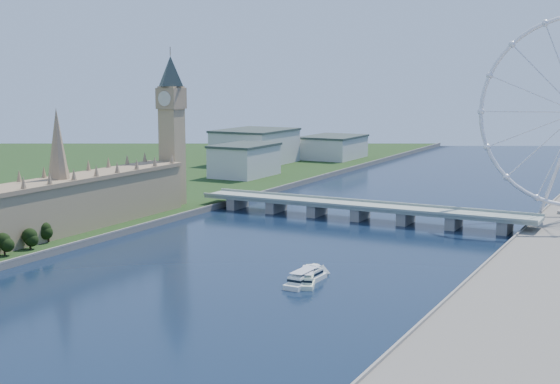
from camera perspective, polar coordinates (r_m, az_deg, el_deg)
The scene contains 6 objects.
parliament_range at distance 451.73m, azimuth -15.79°, elevation -0.95°, with size 24.00×200.00×70.00m.
big_ben at distance 529.94m, azimuth -7.95°, elevation 5.89°, with size 20.02×20.02×110.00m.
westminster_bridge at distance 494.42m, azimuth 5.89°, elevation -1.25°, with size 220.00×22.00×9.50m.
city_skyline at distance 730.42m, azimuth 16.40°, elevation 2.44°, with size 505.00×280.00×32.00m.
tour_boat_near at distance 344.16m, azimuth 1.88°, elevation -6.71°, with size 7.96×31.09×6.88m, color silver, non-canonical shape.
tour_boat_far at distance 345.03m, azimuth 2.01°, elevation -6.67°, with size 7.32×28.72×6.34m, color beige, non-canonical shape.
Camera 1 is at (179.48, -152.94, 90.81)m, focal length 50.00 mm.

